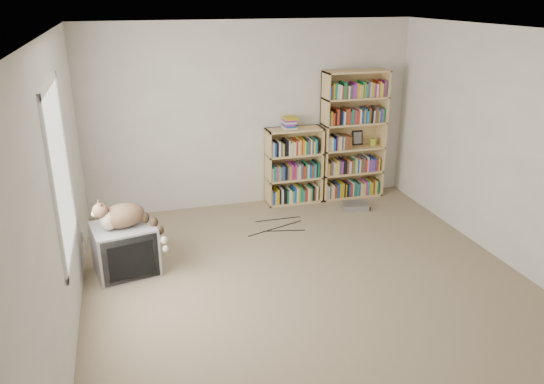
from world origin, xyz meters
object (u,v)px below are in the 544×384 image
object	(u,v)px
dvd_player	(354,206)
bookcase_short	(293,168)
crt_tv	(125,249)
bookcase_tall	(352,138)
cat	(129,219)

from	to	relation	value
dvd_player	bookcase_short	bearing A→B (deg)	155.49
crt_tv	bookcase_tall	xyz separation A→B (m)	(3.24, 1.46, 0.60)
cat	bookcase_short	world-z (taller)	bookcase_short
crt_tv	cat	size ratio (longest dim) A/B	0.96
cat	bookcase_tall	size ratio (longest dim) A/B	0.41
cat	bookcase_tall	world-z (taller)	bookcase_tall
bookcase_tall	bookcase_short	bearing A→B (deg)	-179.96
dvd_player	crt_tv	bearing A→B (deg)	-152.37
cat	bookcase_short	distance (m)	2.75
crt_tv	bookcase_tall	distance (m)	3.60
crt_tv	cat	xyz separation A→B (m)	(0.07, -0.06, 0.36)
crt_tv	dvd_player	world-z (taller)	crt_tv
bookcase_short	dvd_player	bearing A→B (deg)	-35.03
cat	bookcase_tall	xyz separation A→B (m)	(3.17, 1.52, 0.23)
crt_tv	bookcase_short	world-z (taller)	bookcase_short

